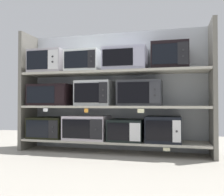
{
  "coord_description": "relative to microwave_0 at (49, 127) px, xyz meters",
  "views": [
    {
      "loc": [
        0.8,
        -3.16,
        0.64
      ],
      "look_at": [
        0.0,
        0.0,
        0.71
      ],
      "focal_mm": 40.0,
      "sensor_mm": 36.0,
      "label": 1
    }
  ],
  "objects": [
    {
      "name": "ground",
      "position": [
        0.91,
        -1.0,
        -0.31
      ],
      "size": [
        6.42,
        6.0,
        0.02
      ],
      "primitive_type": "cube",
      "color": "gray"
    },
    {
      "name": "back_panel",
      "position": [
        0.91,
        0.23,
        0.51
      ],
      "size": [
        2.62,
        0.04,
        1.63
      ],
      "primitive_type": "cube",
      "color": "#9EA3A8",
      "rests_on": "ground"
    },
    {
      "name": "microwave_3",
      "position": [
        1.56,
        0.0,
        0.02
      ],
      "size": [
        0.43,
        0.43,
        0.32
      ],
      "color": "black",
      "rests_on": "shelf_0"
    },
    {
      "name": "shelf_2",
      "position": [
        0.91,
        0.0,
        0.74
      ],
      "size": [
        2.42,
        0.41,
        0.03
      ],
      "primitive_type": "cube",
      "color": "#ADA899"
    },
    {
      "name": "shelf_0",
      "position": [
        0.91,
        0.0,
        -0.16
      ],
      "size": [
        2.42,
        0.41,
        0.03
      ],
      "primitive_type": "cube",
      "color": "#ADA899",
      "rests_on": "ground"
    },
    {
      "name": "price_tag_0",
      "position": [
        1.61,
        -0.21,
        -0.2
      ],
      "size": [
        0.08,
        0.0,
        0.04
      ],
      "primitive_type": "cube",
      "color": "beige"
    },
    {
      "name": "shelf_1",
      "position": [
        0.91,
        0.0,
        0.29
      ],
      "size": [
        2.42,
        0.41,
        0.03
      ],
      "primitive_type": "cube",
      "color": "#ADA899"
    },
    {
      "name": "microwave_2",
      "position": [
        1.1,
        0.0,
        -0.01
      ],
      "size": [
        0.43,
        0.43,
        0.27
      ],
      "color": "black",
      "rests_on": "shelf_0"
    },
    {
      "name": "microwave_5",
      "position": [
        0.66,
        0.0,
        0.47
      ],
      "size": [
        0.47,
        0.36,
        0.33
      ],
      "color": "#B5B9B9",
      "rests_on": "shelf_1"
    },
    {
      "name": "price_tag_1",
      "position": [
        0.06,
        -0.21,
        0.25
      ],
      "size": [
        0.07,
        0.0,
        0.04
      ],
      "primitive_type": "cube",
      "color": "white"
    },
    {
      "name": "microwave_0",
      "position": [
        0.0,
        0.0,
        0.0
      ],
      "size": [
        0.49,
        0.43,
        0.28
      ],
      "color": "black",
      "rests_on": "shelf_0"
    },
    {
      "name": "upright_left",
      "position": [
        -0.33,
        0.0,
        0.51
      ],
      "size": [
        0.05,
        0.41,
        1.63
      ],
      "primitive_type": "cube",
      "color": "#68645B",
      "rests_on": "ground"
    },
    {
      "name": "microwave_9",
      "position": [
        1.09,
        0.0,
        0.9
      ],
      "size": [
        0.55,
        0.39,
        0.3
      ],
      "color": "#9B9BAF",
      "rests_on": "shelf_2"
    },
    {
      "name": "microwave_6",
      "position": [
        1.27,
        -0.0,
        0.47
      ],
      "size": [
        0.55,
        0.36,
        0.32
      ],
      "color": "#303136",
      "rests_on": "shelf_1"
    },
    {
      "name": "price_tag_2",
      "position": [
        0.62,
        -0.21,
        0.25
      ],
      "size": [
        0.05,
        0.0,
        0.05
      ],
      "primitive_type": "cube",
      "color": "orange"
    },
    {
      "name": "upright_right",
      "position": [
        2.15,
        0.0,
        0.51
      ],
      "size": [
        0.05,
        0.41,
        1.63
      ],
      "primitive_type": "cube",
      "color": "#68645B",
      "rests_on": "ground"
    },
    {
      "name": "microwave_8",
      "position": [
        0.52,
        0.0,
        0.9
      ],
      "size": [
        0.44,
        0.42,
        0.28
      ],
      "color": "silver",
      "rests_on": "shelf_2"
    },
    {
      "name": "price_tag_3",
      "position": [
        1.31,
        -0.21,
        0.25
      ],
      "size": [
        0.08,
        0.0,
        0.05
      ],
      "primitive_type": "cube",
      "color": "beige"
    },
    {
      "name": "microwave_7",
      "position": [
        -0.0,
        0.0,
        0.91
      ],
      "size": [
        0.48,
        0.42,
        0.32
      ],
      "color": "#A09AA1",
      "rests_on": "shelf_2"
    },
    {
      "name": "microwave_1",
      "position": [
        0.56,
        0.0,
        0.01
      ],
      "size": [
        0.56,
        0.44,
        0.31
      ],
      "color": "#BAB0BA",
      "rests_on": "shelf_0"
    },
    {
      "name": "microwave_10",
      "position": [
        1.65,
        0.0,
        0.92
      ],
      "size": [
        0.45,
        0.37,
        0.33
      ],
      "color": "black",
      "rests_on": "shelf_2"
    },
    {
      "name": "microwave_4",
      "position": [
        0.04,
        0.0,
        0.45
      ],
      "size": [
        0.58,
        0.41,
        0.29
      ],
      "color": "black",
      "rests_on": "shelf_1"
    }
  ]
}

